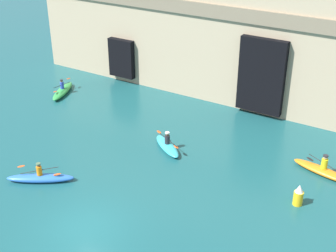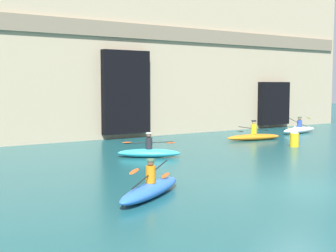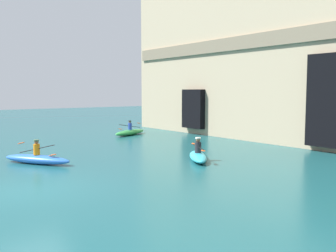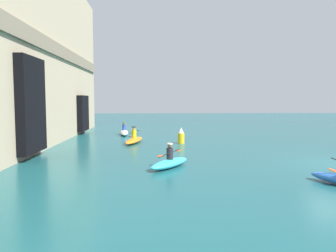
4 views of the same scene
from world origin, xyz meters
name	(u,v)px [view 1 (image 1 of 4)]	position (x,y,z in m)	size (l,w,h in m)	color
ground_plane	(85,228)	(0.00, 0.00, 0.00)	(120.00, 120.00, 0.00)	#195156
cliff_bluff	(293,10)	(2.79, 18.90, 6.65)	(39.82, 6.82, 13.35)	tan
kayak_orange	(323,171)	(8.12, 10.39, 0.24)	(3.65, 1.56, 1.20)	orange
kayak_blue	(40,178)	(-4.58, 1.73, 0.24)	(3.42, 2.53, 1.14)	blue
kayak_cyan	(167,146)	(-0.61, 8.24, 0.24)	(2.79, 2.30, 1.14)	#33B2C6
kayak_green	(63,91)	(-11.83, 11.22, 0.24)	(2.07, 3.55, 1.13)	green
marker_buoy	(298,195)	(7.79, 6.97, 0.54)	(0.48, 0.48, 1.16)	yellow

